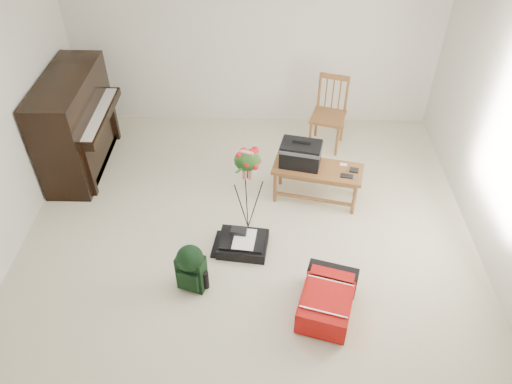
{
  "coord_description": "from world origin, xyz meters",
  "views": [
    {
      "loc": [
        0.18,
        -3.57,
        4.05
      ],
      "look_at": [
        0.08,
        0.35,
        0.64
      ],
      "focal_mm": 35.0,
      "sensor_mm": 36.0,
      "label": 1
    }
  ],
  "objects_px": {
    "green_backpack": "(191,266)",
    "black_duffel": "(243,243)",
    "piano": "(77,126)",
    "dining_chair": "(328,114)",
    "red_suitcase": "(327,296)",
    "flower_stand": "(248,191)",
    "bench": "(306,160)"
  },
  "relations": [
    {
      "from": "green_backpack",
      "to": "red_suitcase",
      "type": "bearing_deg",
      "value": 8.39
    },
    {
      "from": "piano",
      "to": "red_suitcase",
      "type": "xyz_separation_m",
      "value": [
        2.97,
        -2.2,
        -0.44
      ]
    },
    {
      "from": "flower_stand",
      "to": "piano",
      "type": "bearing_deg",
      "value": 171.17
    },
    {
      "from": "flower_stand",
      "to": "black_duffel",
      "type": "bearing_deg",
      "value": -79.1
    },
    {
      "from": "red_suitcase",
      "to": "black_duffel",
      "type": "height_order",
      "value": "red_suitcase"
    },
    {
      "from": "dining_chair",
      "to": "red_suitcase",
      "type": "height_order",
      "value": "dining_chair"
    },
    {
      "from": "green_backpack",
      "to": "black_duffel",
      "type": "bearing_deg",
      "value": 65.31
    },
    {
      "from": "piano",
      "to": "flower_stand",
      "type": "relative_size",
      "value": 1.35
    },
    {
      "from": "piano",
      "to": "flower_stand",
      "type": "distance_m",
      "value": 2.45
    },
    {
      "from": "black_duffel",
      "to": "bench",
      "type": "bearing_deg",
      "value": 57.92
    },
    {
      "from": "red_suitcase",
      "to": "black_duffel",
      "type": "xyz_separation_m",
      "value": [
        -0.84,
        0.74,
        -0.08
      ]
    },
    {
      "from": "piano",
      "to": "green_backpack",
      "type": "xyz_separation_m",
      "value": [
        1.65,
        -1.99,
        -0.3
      ]
    },
    {
      "from": "piano",
      "to": "black_duffel",
      "type": "relative_size",
      "value": 2.62
    },
    {
      "from": "piano",
      "to": "dining_chair",
      "type": "distance_m",
      "value": 3.23
    },
    {
      "from": "flower_stand",
      "to": "red_suitcase",
      "type": "bearing_deg",
      "value": -34.98
    },
    {
      "from": "dining_chair",
      "to": "black_duffel",
      "type": "xyz_separation_m",
      "value": [
        -1.06,
        -1.99,
        -0.4
      ]
    },
    {
      "from": "piano",
      "to": "red_suitcase",
      "type": "relative_size",
      "value": 1.84
    },
    {
      "from": "dining_chair",
      "to": "green_backpack",
      "type": "bearing_deg",
      "value": -104.32
    },
    {
      "from": "dining_chair",
      "to": "black_duffel",
      "type": "bearing_deg",
      "value": -100.88
    },
    {
      "from": "piano",
      "to": "bench",
      "type": "height_order",
      "value": "piano"
    },
    {
      "from": "red_suitcase",
      "to": "dining_chair",
      "type": "bearing_deg",
      "value": 101.13
    },
    {
      "from": "red_suitcase",
      "to": "flower_stand",
      "type": "distance_m",
      "value": 1.39
    },
    {
      "from": "green_backpack",
      "to": "flower_stand",
      "type": "distance_m",
      "value": 1.04
    },
    {
      "from": "piano",
      "to": "red_suitcase",
      "type": "bearing_deg",
      "value": -36.55
    },
    {
      "from": "piano",
      "to": "green_backpack",
      "type": "distance_m",
      "value": 2.6
    },
    {
      "from": "red_suitcase",
      "to": "black_duffel",
      "type": "relative_size",
      "value": 1.42
    },
    {
      "from": "piano",
      "to": "dining_chair",
      "type": "bearing_deg",
      "value": 9.56
    },
    {
      "from": "dining_chair",
      "to": "flower_stand",
      "type": "bearing_deg",
      "value": -104.29
    },
    {
      "from": "bench",
      "to": "flower_stand",
      "type": "bearing_deg",
      "value": -128.43
    },
    {
      "from": "dining_chair",
      "to": "flower_stand",
      "type": "relative_size",
      "value": 0.89
    },
    {
      "from": "dining_chair",
      "to": "red_suitcase",
      "type": "distance_m",
      "value": 2.77
    },
    {
      "from": "dining_chair",
      "to": "black_duffel",
      "type": "height_order",
      "value": "dining_chair"
    }
  ]
}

